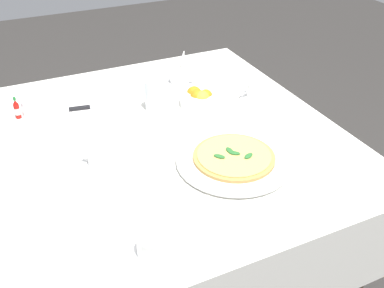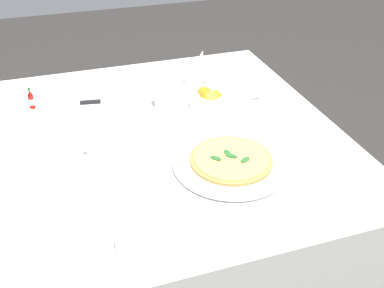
% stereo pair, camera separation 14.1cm
% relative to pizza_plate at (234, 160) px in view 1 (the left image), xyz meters
% --- Properties ---
extents(ground_plane, '(8.00, 8.00, 0.00)m').
position_rel_pizza_plate_xyz_m(ground_plane, '(-0.17, 0.25, -0.74)').
color(ground_plane, '#33302D').
extents(dining_table, '(1.22, 1.22, 0.73)m').
position_rel_pizza_plate_xyz_m(dining_table, '(-0.17, 0.25, -0.13)').
color(dining_table, white).
rests_on(dining_table, ground_plane).
extents(pizza_plate, '(0.35, 0.35, 0.02)m').
position_rel_pizza_plate_xyz_m(pizza_plate, '(0.00, 0.00, 0.00)').
color(pizza_plate, white).
rests_on(pizza_plate, dining_table).
extents(pizza, '(0.25, 0.25, 0.02)m').
position_rel_pizza_plate_xyz_m(pizza, '(-0.00, 0.00, 0.01)').
color(pizza, tan).
rests_on(pizza, pizza_plate).
extents(coffee_cup_near_left, '(0.13, 0.13, 0.06)m').
position_rel_pizza_plate_xyz_m(coffee_cup_near_left, '(0.30, 0.35, 0.02)').
color(coffee_cup_near_left, white).
rests_on(coffee_cup_near_left, dining_table).
extents(coffee_cup_near_right, '(0.13, 0.13, 0.06)m').
position_rel_pizza_plate_xyz_m(coffee_cup_near_right, '(-0.36, -0.24, 0.02)').
color(coffee_cup_near_right, white).
rests_on(coffee_cup_near_right, dining_table).
extents(coffee_cup_far_left, '(0.13, 0.13, 0.06)m').
position_rel_pizza_plate_xyz_m(coffee_cup_far_left, '(-0.37, 0.16, 0.01)').
color(coffee_cup_far_left, white).
rests_on(coffee_cup_far_left, dining_table).
extents(coffee_cup_left_edge, '(0.13, 0.13, 0.06)m').
position_rel_pizza_plate_xyz_m(coffee_cup_left_edge, '(0.07, 0.59, 0.01)').
color(coffee_cup_left_edge, white).
rests_on(coffee_cup_left_edge, dining_table).
extents(water_glass_center_back, '(0.07, 0.07, 0.11)m').
position_rel_pizza_plate_xyz_m(water_glass_center_back, '(-0.10, 0.43, 0.04)').
color(water_glass_center_back, white).
rests_on(water_glass_center_back, dining_table).
extents(napkin_folded, '(0.23, 0.15, 0.02)m').
position_rel_pizza_plate_xyz_m(napkin_folded, '(-0.31, 0.49, -0.00)').
color(napkin_folded, white).
rests_on(napkin_folded, dining_table).
extents(dinner_knife, '(0.20, 0.05, 0.01)m').
position_rel_pizza_plate_xyz_m(dinner_knife, '(-0.31, 0.49, 0.01)').
color(dinner_knife, silver).
rests_on(dinner_knife, napkin_folded).
extents(citrus_bowl, '(0.15, 0.15, 0.07)m').
position_rel_pizza_plate_xyz_m(citrus_bowl, '(0.07, 0.38, 0.02)').
color(citrus_bowl, white).
rests_on(citrus_bowl, dining_table).
extents(hot_sauce_bottle, '(0.02, 0.02, 0.08)m').
position_rel_pizza_plate_xyz_m(hot_sauce_bottle, '(-0.57, 0.57, 0.02)').
color(hot_sauce_bottle, '#B7140F').
rests_on(hot_sauce_bottle, dining_table).
extents(salt_shaker, '(0.03, 0.03, 0.06)m').
position_rel_pizza_plate_xyz_m(salt_shaker, '(-0.54, 0.58, 0.01)').
color(salt_shaker, white).
rests_on(salt_shaker, dining_table).
extents(pepper_shaker, '(0.03, 0.03, 0.06)m').
position_rel_pizza_plate_xyz_m(pepper_shaker, '(-0.59, 0.56, 0.01)').
color(pepper_shaker, white).
rests_on(pepper_shaker, dining_table).
extents(menu_card, '(0.05, 0.08, 0.06)m').
position_rel_pizza_plate_xyz_m(menu_card, '(0.15, 0.73, 0.02)').
color(menu_card, white).
rests_on(menu_card, dining_table).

